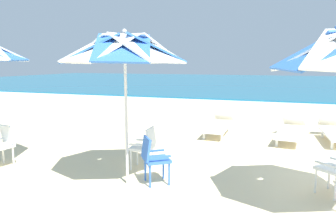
# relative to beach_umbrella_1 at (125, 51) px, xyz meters

# --- Properties ---
(sea) EXTENTS (80.00, 36.00, 0.10)m
(sea) POSITION_rel_beach_umbrella_1_xyz_m (4.23, 31.21, -2.33)
(sea) COLOR #19607F
(sea) RESTS_ON ground
(surf_foam) EXTENTS (80.00, 0.70, 0.01)m
(surf_foam) POSITION_rel_beach_umbrella_1_xyz_m (4.23, 12.91, -2.37)
(surf_foam) COLOR white
(surf_foam) RESTS_ON ground
(beach_umbrella_1) EXTENTS (2.21, 2.21, 2.74)m
(beach_umbrella_1) POSITION_rel_beach_umbrella_1_xyz_m (0.00, 0.00, 0.00)
(beach_umbrella_1) COLOR silver
(beach_umbrella_1) RESTS_ON ground
(plastic_chair_3) EXTENTS (0.63, 0.62, 0.87)m
(plastic_chair_3) POSITION_rel_beach_umbrella_1_xyz_m (0.44, 0.17, -1.88)
(plastic_chair_3) COLOR blue
(plastic_chair_3) RESTS_ON ground
(plastic_chair_4) EXTENTS (0.49, 0.46, 0.87)m
(plastic_chair_4) POSITION_rel_beach_umbrella_1_xyz_m (-0.01, 0.86, -1.88)
(plastic_chair_4) COLOR white
(plastic_chair_4) RESTS_ON ground
(plastic_chair_7) EXTENTS (0.52, 0.54, 0.87)m
(plastic_chair_7) POSITION_rel_beach_umbrella_1_xyz_m (-2.92, 0.04, -1.88)
(plastic_chair_7) COLOR white
(plastic_chair_7) RESTS_ON ground
(sun_lounger_1) EXTENTS (0.71, 2.17, 0.62)m
(sun_lounger_1) POSITION_rel_beach_umbrella_1_xyz_m (4.13, 4.60, -2.10)
(sun_lounger_1) COLOR white
(sun_lounger_1) RESTS_ON ground
(sun_lounger_2) EXTENTS (0.92, 2.21, 0.62)m
(sun_lounger_2) POSITION_rel_beach_umbrella_1_xyz_m (2.95, 4.35, -2.10)
(sun_lounger_2) COLOR white
(sun_lounger_2) RESTS_ON ground
(sun_lounger_3) EXTENTS (0.67, 2.16, 0.62)m
(sun_lounger_3) POSITION_rel_beach_umbrella_1_xyz_m (0.89, 4.53, -2.10)
(sun_lounger_3) COLOR white
(sun_lounger_3) RESTS_ON ground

